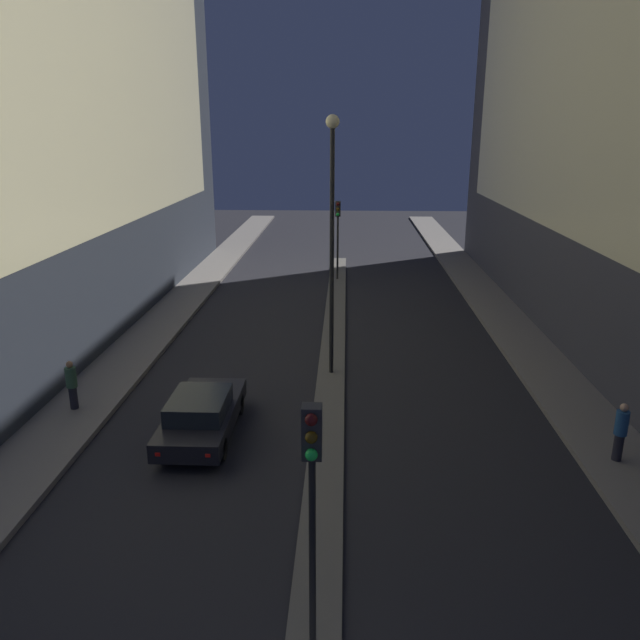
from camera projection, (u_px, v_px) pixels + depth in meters
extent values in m
cube|color=#56544F|center=(333.00, 347.00, 26.34)|extent=(1.02, 37.39, 0.12)
cylinder|color=black|center=(312.00, 558.00, 10.45)|extent=(0.12, 0.12, 3.79)
cube|color=#2D2D2D|center=(312.00, 432.00, 9.76)|extent=(0.32, 0.28, 0.90)
sphere|color=#4C0F0F|center=(311.00, 420.00, 9.50)|extent=(0.20, 0.20, 0.20)
sphere|color=#4C380A|center=(311.00, 437.00, 9.59)|extent=(0.20, 0.20, 0.20)
sphere|color=#1EEA4C|center=(311.00, 455.00, 9.68)|extent=(0.20, 0.20, 0.20)
cylinder|color=black|center=(338.00, 248.00, 37.52)|extent=(0.12, 0.12, 3.79)
cube|color=#2D2D2D|center=(338.00, 209.00, 36.83)|extent=(0.32, 0.28, 0.90)
sphere|color=#4C0F0F|center=(338.00, 204.00, 36.57)|extent=(0.20, 0.20, 0.20)
sphere|color=#4C380A|center=(338.00, 209.00, 36.66)|extent=(0.20, 0.20, 0.20)
sphere|color=#1EEA4C|center=(338.00, 214.00, 36.75)|extent=(0.20, 0.20, 0.20)
cylinder|color=black|center=(332.00, 256.00, 22.20)|extent=(0.16, 0.16, 8.88)
sphere|color=#F9EAB2|center=(333.00, 121.00, 20.85)|extent=(0.47, 0.47, 0.47)
cube|color=black|center=(203.00, 416.00, 18.79)|extent=(1.92, 4.73, 0.55)
cube|color=black|center=(199.00, 405.00, 18.29)|extent=(1.63, 2.13, 0.54)
cube|color=red|center=(158.00, 454.00, 16.55)|extent=(0.14, 0.04, 0.10)
cube|color=red|center=(208.00, 455.00, 16.50)|extent=(0.14, 0.04, 0.10)
cylinder|color=black|center=(187.00, 404.00, 20.31)|extent=(0.22, 0.64, 0.64)
cylinder|color=black|center=(239.00, 405.00, 20.24)|extent=(0.22, 0.64, 0.64)
cylinder|color=black|center=(162.00, 448.00, 17.51)|extent=(0.22, 0.64, 0.64)
cylinder|color=black|center=(222.00, 449.00, 17.44)|extent=(0.22, 0.64, 0.64)
cylinder|color=black|center=(74.00, 398.00, 20.21)|extent=(0.26, 0.26, 0.75)
cylinder|color=#33563D|center=(71.00, 377.00, 20.01)|extent=(0.35, 0.35, 0.67)
sphere|color=#9E704C|center=(69.00, 364.00, 19.88)|extent=(0.22, 0.22, 0.22)
cylinder|color=black|center=(618.00, 447.00, 17.05)|extent=(0.26, 0.26, 0.77)
cylinder|color=navy|center=(622.00, 423.00, 16.84)|extent=(0.35, 0.35, 0.69)
sphere|color=tan|center=(624.00, 408.00, 16.70)|extent=(0.22, 0.22, 0.22)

